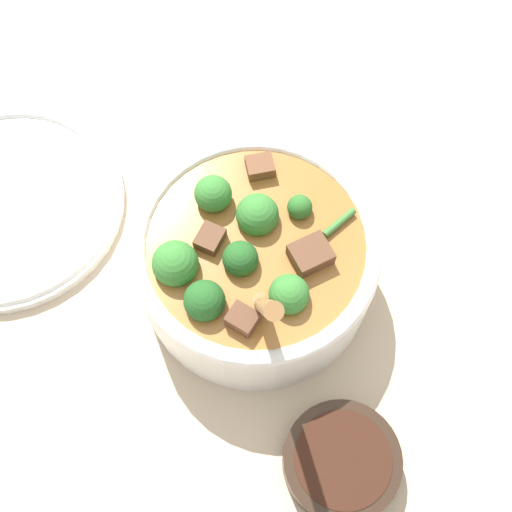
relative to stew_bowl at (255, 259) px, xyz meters
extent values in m
plane|color=#C6B293|center=(0.00, 0.00, -0.06)|extent=(4.00, 4.00, 0.00)
cylinder|color=white|center=(0.00, 0.00, -0.01)|extent=(0.24, 0.24, 0.09)
torus|color=white|center=(0.00, 0.00, 0.03)|extent=(0.24, 0.24, 0.02)
cylinder|color=#9E662D|center=(0.00, 0.00, 0.00)|extent=(0.22, 0.22, 0.06)
sphere|color=#387F33|center=(0.05, 0.04, 0.05)|extent=(0.04, 0.04, 0.04)
cylinder|color=#6B9956|center=(0.05, 0.04, 0.02)|extent=(0.01, 0.01, 0.02)
sphere|color=#235B23|center=(-0.02, 0.01, 0.04)|extent=(0.03, 0.03, 0.03)
cylinder|color=#6B9956|center=(-0.02, 0.01, 0.02)|extent=(0.01, 0.01, 0.02)
sphere|color=#2D6B28|center=(0.04, -0.04, 0.04)|extent=(0.02, 0.02, 0.02)
cylinder|color=#6B9956|center=(0.04, -0.04, 0.03)|extent=(0.01, 0.01, 0.01)
sphere|color=#235B23|center=(-0.06, 0.04, 0.04)|extent=(0.04, 0.04, 0.04)
cylinder|color=#6B9956|center=(-0.06, 0.04, 0.02)|extent=(0.01, 0.01, 0.02)
sphere|color=#387F33|center=(0.03, 0.00, 0.04)|extent=(0.04, 0.04, 0.04)
cylinder|color=#6B9956|center=(0.03, 0.00, 0.01)|extent=(0.01, 0.01, 0.02)
sphere|color=#387F33|center=(-0.05, -0.03, 0.04)|extent=(0.04, 0.04, 0.04)
cylinder|color=#6B9956|center=(-0.05, -0.03, 0.02)|extent=(0.01, 0.01, 0.02)
sphere|color=#387F33|center=(-0.03, 0.07, 0.04)|extent=(0.04, 0.04, 0.04)
cylinder|color=#6B9956|center=(-0.03, 0.07, 0.01)|extent=(0.02, 0.02, 0.02)
cube|color=brown|center=(-0.01, -0.05, 0.04)|extent=(0.04, 0.05, 0.03)
cube|color=brown|center=(-0.08, 0.01, 0.04)|extent=(0.03, 0.03, 0.02)
cube|color=brown|center=(0.08, 0.00, 0.04)|extent=(0.03, 0.03, 0.02)
cube|color=brown|center=(0.00, 0.04, 0.04)|extent=(0.03, 0.03, 0.02)
cylinder|color=#3D7533|center=(0.02, -0.08, 0.04)|extent=(0.03, 0.03, 0.01)
ellipsoid|color=olive|center=(-0.06, -0.01, 0.03)|extent=(0.04, 0.03, 0.01)
cylinder|color=olive|center=(-0.10, -0.01, 0.14)|extent=(0.09, 0.02, 0.22)
cylinder|color=black|center=(-0.18, -0.09, -0.04)|extent=(0.11, 0.11, 0.03)
cylinder|color=#381E14|center=(-0.18, -0.09, -0.03)|extent=(0.09, 0.09, 0.01)
cylinder|color=white|center=(0.08, 0.28, -0.05)|extent=(0.26, 0.26, 0.01)
torus|color=white|center=(0.08, 0.28, -0.05)|extent=(0.25, 0.25, 0.01)
camera|label=1|loc=(-0.26, -0.01, 0.58)|focal=45.00mm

